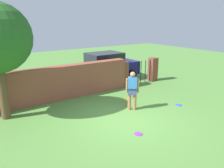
{
  "coord_description": "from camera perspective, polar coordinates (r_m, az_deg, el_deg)",
  "views": [
    {
      "loc": [
        -4.84,
        -6.12,
        3.68
      ],
      "look_at": [
        0.46,
        1.56,
        1.0
      ],
      "focal_mm": 36.79,
      "sensor_mm": 36.0,
      "label": 1
    }
  ],
  "objects": [
    {
      "name": "ground_plane",
      "position": [
        8.63,
        3.41,
        -9.24
      ],
      "size": [
        40.0,
        40.0,
        0.0
      ],
      "primitive_type": "plane",
      "color": "#568C3D"
    },
    {
      "name": "brick_wall",
      "position": [
        10.76,
        -15.22,
        -0.14
      ],
      "size": [
        8.17,
        0.5,
        1.58
      ],
      "primitive_type": "cube",
      "color": "brown",
      "rests_on": "ground"
    },
    {
      "name": "person",
      "position": [
        9.39,
        5.08,
        -1.27
      ],
      "size": [
        0.45,
        0.39,
        1.62
      ],
      "rotation": [
        0.0,
        0.0,
        -0.66
      ],
      "color": "#9E704C",
      "rests_on": "ground"
    },
    {
      "name": "fence_gate",
      "position": [
        13.42,
        6.65,
        3.08
      ],
      "size": [
        2.71,
        0.44,
        1.4
      ],
      "color": "brown",
      "rests_on": "ground"
    },
    {
      "name": "car",
      "position": [
        13.82,
        -1.87,
        4.25
      ],
      "size": [
        4.22,
        1.95,
        1.72
      ],
      "rotation": [
        0.0,
        0.0,
        3.15
      ],
      "color": "navy",
      "rests_on": "ground"
    },
    {
      "name": "frisbee_blue",
      "position": [
        10.53,
        16.24,
        -5.04
      ],
      "size": [
        0.27,
        0.27,
        0.02
      ],
      "primitive_type": "cylinder",
      "color": "blue",
      "rests_on": "ground"
    },
    {
      "name": "frisbee_orange",
      "position": [
        10.73,
        3.6,
        -4.02
      ],
      "size": [
        0.27,
        0.27,
        0.02
      ],
      "primitive_type": "cylinder",
      "color": "orange",
      "rests_on": "ground"
    },
    {
      "name": "frisbee_purple",
      "position": [
        7.79,
        6.56,
        -12.2
      ],
      "size": [
        0.27,
        0.27,
        0.02
      ],
      "primitive_type": "cylinder",
      "color": "purple",
      "rests_on": "ground"
    }
  ]
}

